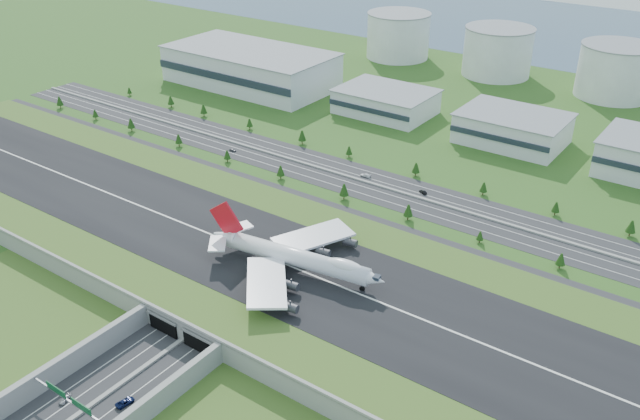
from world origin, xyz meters
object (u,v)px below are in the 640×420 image
Objects in this scene: car_4 at (233,150)px; car_0 at (65,399)px; fuel_tank_a at (398,36)px; boeing_747 at (295,257)px; car_7 at (365,175)px; car_5 at (423,192)px; car_2 at (125,402)px.

car_0 is at bearing -165.51° from car_4.
fuel_tank_a is at bearing 87.21° from car_0.
boeing_747 is 93.80m from car_0.
fuel_tank_a is 233.06m from car_7.
car_4 is 114.02m from car_5.
boeing_747 reaches higher than car_0.
car_2 is at bearing -159.96° from car_4.
car_4 is 0.89× the size of car_5.
car_0 is 0.78× the size of car_2.
car_4 is 80.70m from car_7.
car_0 is 19.20m from car_2.
car_5 is (23.22, 192.60, -0.03)m from car_0.
fuel_tank_a reaches higher than boeing_747.
fuel_tank_a is 8.34× the size of car_2.
fuel_tank_a is 10.77× the size of car_5.
boeing_747 reaches higher than car_2.
car_4 is at bearing 98.58° from car_0.
car_7 is at bearing 74.83° from car_0.
car_2 is at bearing 12.80° from car_0.
car_2 is 182.81m from car_5.
car_5 is (1.89, 102.29, -13.70)m from boeing_747.
boeing_747 is (132.82, -311.44, -2.92)m from fuel_tank_a.
car_5 is 0.80× the size of car_7.
car_2 is 1.45× the size of car_4.
car_4 is at bearing -83.54° from car_7.
fuel_tank_a is at bearing -123.05° from car_5.
boeing_747 is 12.91× the size of car_7.
car_4 is at bearing -47.73° from car_2.
boeing_747 is 18.13× the size of car_4.
car_7 is (-10.50, 192.37, 0.05)m from car_0.
car_7 is at bearing -64.25° from fuel_tank_a.
car_4 is 0.71× the size of car_7.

